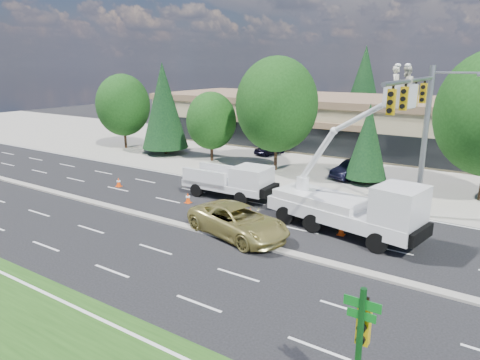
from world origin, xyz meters
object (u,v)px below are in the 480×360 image
Objects in this scene: signal_mast at (420,122)px; minivan at (238,221)px; bucket_truck at (356,202)px; street_sign_pole at (360,344)px; utility_pickup at (233,184)px.

minivan is at bearing -139.39° from signal_mast.
bucket_truck is (-2.25, -3.00, -4.11)m from signal_mast.
street_sign_pole is 0.66× the size of minivan.
street_sign_pole is 13.18m from minivan.
utility_pickup is at bearing 50.10° from minivan.
utility_pickup is (-13.53, 14.49, -1.45)m from street_sign_pole.
bucket_truck is (-4.22, 12.44, -0.50)m from street_sign_pole.
signal_mast is at bearing 64.39° from bucket_truck.
utility_pickup is (-11.56, -0.95, -5.06)m from signal_mast.
bucket_truck is (9.31, -2.05, 0.96)m from utility_pickup.
bucket_truck is at bearing -126.87° from signal_mast.
street_sign_pole is 19.88m from utility_pickup.
minivan is (-7.52, -6.44, -5.21)m from signal_mast.
minivan is (-9.49, 9.00, -1.60)m from street_sign_pole.
signal_mast is at bearing 3.23° from utility_pickup.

